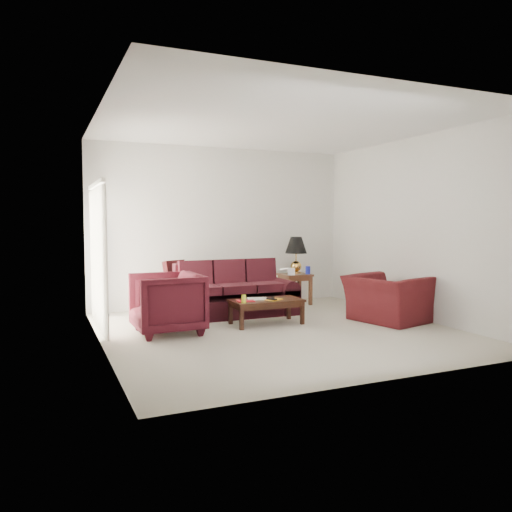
{
  "coord_description": "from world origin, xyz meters",
  "views": [
    {
      "loc": [
        -3.19,
        -6.52,
        1.62
      ],
      "look_at": [
        0.0,
        0.85,
        1.05
      ],
      "focal_mm": 35.0,
      "sensor_mm": 36.0,
      "label": 1
    }
  ],
  "objects_px": {
    "floor_lamp": "(100,269)",
    "coffee_table": "(266,312)",
    "armchair_left": "(167,303)",
    "armchair_right": "(387,299)",
    "sofa": "(233,290)",
    "end_table": "(295,289)"
  },
  "relations": [
    {
      "from": "armchair_right",
      "to": "coffee_table",
      "type": "xyz_separation_m",
      "value": [
        -1.86,
        0.58,
        -0.17
      ]
    },
    {
      "from": "armchair_left",
      "to": "armchair_right",
      "type": "distance_m",
      "value": 3.48
    },
    {
      "from": "floor_lamp",
      "to": "coffee_table",
      "type": "xyz_separation_m",
      "value": [
        2.3,
        -1.7,
        -0.61
      ]
    },
    {
      "from": "armchair_left",
      "to": "floor_lamp",
      "type": "bearing_deg",
      "value": -157.97
    },
    {
      "from": "floor_lamp",
      "to": "end_table",
      "type": "bearing_deg",
      "value": -3.25
    },
    {
      "from": "armchair_left",
      "to": "coffee_table",
      "type": "bearing_deg",
      "value": 89.26
    },
    {
      "from": "armchair_right",
      "to": "coffee_table",
      "type": "distance_m",
      "value": 1.95
    },
    {
      "from": "floor_lamp",
      "to": "coffee_table",
      "type": "distance_m",
      "value": 2.93
    },
    {
      "from": "armchair_right",
      "to": "coffee_table",
      "type": "height_order",
      "value": "armchair_right"
    },
    {
      "from": "armchair_left",
      "to": "armchair_right",
      "type": "xyz_separation_m",
      "value": [
        3.43,
        -0.57,
        -0.07
      ]
    },
    {
      "from": "sofa",
      "to": "armchair_left",
      "type": "bearing_deg",
      "value": -150.93
    },
    {
      "from": "sofa",
      "to": "floor_lamp",
      "type": "xyz_separation_m",
      "value": [
        -2.07,
        0.84,
        0.36
      ]
    },
    {
      "from": "sofa",
      "to": "end_table",
      "type": "bearing_deg",
      "value": 18.4
    },
    {
      "from": "coffee_table",
      "to": "armchair_right",
      "type": "bearing_deg",
      "value": -10.32
    },
    {
      "from": "sofa",
      "to": "armchair_right",
      "type": "height_order",
      "value": "sofa"
    },
    {
      "from": "end_table",
      "to": "coffee_table",
      "type": "bearing_deg",
      "value": -130.79
    },
    {
      "from": "sofa",
      "to": "coffee_table",
      "type": "relative_size",
      "value": 1.95
    },
    {
      "from": "end_table",
      "to": "armchair_left",
      "type": "distance_m",
      "value": 3.24
    },
    {
      "from": "armchair_left",
      "to": "armchair_right",
      "type": "relative_size",
      "value": 0.85
    },
    {
      "from": "floor_lamp",
      "to": "coffee_table",
      "type": "bearing_deg",
      "value": -36.48
    },
    {
      "from": "armchair_right",
      "to": "coffee_table",
      "type": "bearing_deg",
      "value": 58.76
    },
    {
      "from": "sofa",
      "to": "end_table",
      "type": "xyz_separation_m",
      "value": [
        1.53,
        0.63,
        -0.15
      ]
    }
  ]
}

